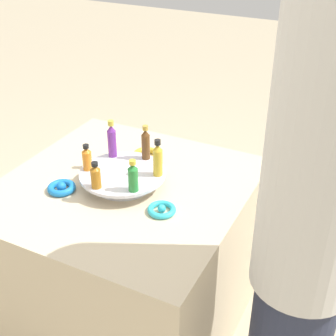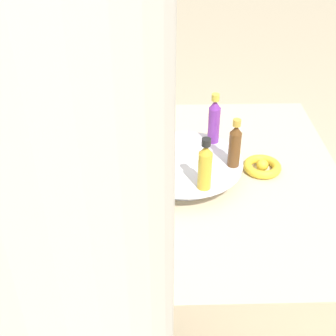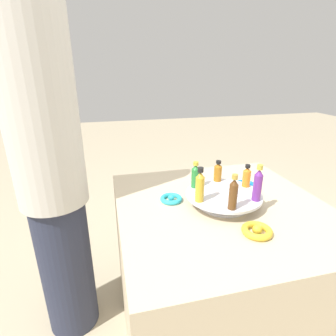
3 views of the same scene
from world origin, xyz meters
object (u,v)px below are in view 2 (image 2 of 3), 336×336
at_px(bottle_purple, 214,120).
at_px(ribbon_bow_teal, 153,224).
at_px(bottle_gold, 205,166).
at_px(bottle_green, 152,164).
at_px(bottle_brown, 235,145).
at_px(ribbon_bow_blue, 138,140).
at_px(bottle_amber, 137,142).
at_px(bottle_orange, 169,123).
at_px(ribbon_bow_gold, 262,166).
at_px(display_stand, 185,166).

distance_m(bottle_purple, ribbon_bow_teal, 0.38).
bearing_deg(bottle_gold, bottle_green, -101.75).
bearing_deg(bottle_brown, ribbon_bow_blue, -128.10).
relative_size(bottle_brown, ribbon_bow_teal, 1.40).
relative_size(bottle_amber, bottle_green, 0.84).
bearing_deg(ribbon_bow_blue, bottle_gold, 30.05).
xyz_separation_m(bottle_gold, bottle_brown, (-0.10, 0.09, -0.00)).
distance_m(bottle_orange, bottle_green, 0.23).
distance_m(bottle_amber, ribbon_bow_gold, 0.37).
relative_size(bottle_purple, bottle_green, 1.27).
distance_m(bottle_brown, ribbon_bow_blue, 0.36).
xyz_separation_m(bottle_gold, ribbon_bow_blue, (-0.31, -0.18, -0.11)).
height_order(ribbon_bow_gold, ribbon_bow_teal, ribbon_bow_gold).
xyz_separation_m(bottle_green, ribbon_bow_gold, (-0.13, 0.32, -0.10)).
bearing_deg(ribbon_bow_gold, bottle_brown, -60.46).
bearing_deg(bottle_gold, bottle_orange, -161.75).
bearing_deg(bottle_purple, bottle_green, -41.75).
relative_size(display_stand, bottle_green, 2.70).
bearing_deg(bottle_amber, bottle_green, 18.25).
bearing_deg(bottle_orange, ribbon_bow_teal, -8.10).
bearing_deg(bottle_orange, bottle_purple, 78.25).
relative_size(bottle_gold, bottle_orange, 1.39).
xyz_separation_m(bottle_purple, ribbon_bow_blue, (-0.08, -0.23, -0.11)).
relative_size(bottle_gold, bottle_amber, 1.43).
height_order(bottle_purple, bottle_green, bottle_purple).
bearing_deg(bottle_gold, bottle_brown, 138.25).
relative_size(bottle_green, ribbon_bow_blue, 1.15).
relative_size(bottle_green, ribbon_bow_teal, 1.20).
bearing_deg(ribbon_bow_gold, bottle_orange, -110.26).
height_order(ribbon_bow_blue, ribbon_bow_teal, ribbon_bow_blue).
xyz_separation_m(bottle_brown, ribbon_bow_blue, (-0.21, -0.27, -0.11)).
bearing_deg(bottle_orange, bottle_gold, 18.25).
relative_size(ribbon_bow_blue, ribbon_bow_teal, 1.05).
xyz_separation_m(display_stand, bottle_orange, (-0.13, -0.04, 0.07)).
relative_size(bottle_brown, bottle_orange, 1.36).
distance_m(bottle_amber, ribbon_bow_teal, 0.26).
bearing_deg(ribbon_bow_teal, ribbon_bow_gold, 126.90).
bearing_deg(ribbon_bow_gold, bottle_green, -68.10).
distance_m(display_stand, ribbon_bow_teal, 0.23).
relative_size(bottle_orange, bottle_green, 0.86).
bearing_deg(bottle_green, ribbon_bow_teal, -0.46).
xyz_separation_m(bottle_purple, bottle_amber, (0.07, -0.22, -0.02)).
bearing_deg(bottle_brown, display_stand, -101.75).
xyz_separation_m(bottle_orange, ribbon_bow_teal, (0.34, -0.05, -0.09)).
bearing_deg(bottle_green, ribbon_bow_gold, 111.90).
bearing_deg(bottle_orange, display_stand, 18.25).
bearing_deg(bottle_amber, bottle_purple, 108.25).
bearing_deg(display_stand, ribbon_bow_blue, -143.10).
bearing_deg(bottle_amber, bottle_gold, 48.25).
xyz_separation_m(bottle_brown, bottle_orange, (-0.15, -0.17, -0.02)).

